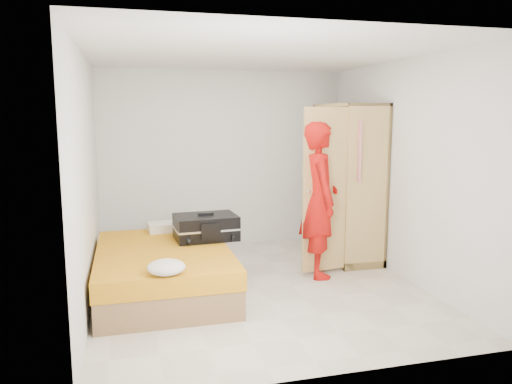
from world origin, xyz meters
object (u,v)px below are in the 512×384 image
object	(u,v)px
person	(319,200)
round_cushion	(166,267)
wardrobe	(346,187)
suitcase	(206,227)
bed	(164,270)

from	to	relation	value
person	round_cushion	xyz separation A→B (m)	(-1.92, -1.05, -0.37)
wardrobe	suitcase	world-z (taller)	wardrobe
person	bed	bearing A→B (deg)	101.03
wardrobe	person	bearing A→B (deg)	-137.06
round_cushion	suitcase	bearing A→B (deg)	65.27
suitcase	round_cushion	distance (m)	1.34
bed	suitcase	xyz separation A→B (m)	(0.53, 0.32, 0.39)
wardrobe	person	distance (m)	0.84
bed	round_cushion	distance (m)	0.95
wardrobe	round_cushion	bearing A→B (deg)	-147.45
wardrobe	suitcase	size ratio (longest dim) A/B	2.74
bed	wardrobe	xyz separation A→B (m)	(2.50, 0.72, 0.75)
bed	round_cushion	size ratio (longest dim) A/B	5.72
bed	wardrobe	distance (m)	2.71
bed	person	xyz separation A→B (m)	(1.89, 0.15, 0.69)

